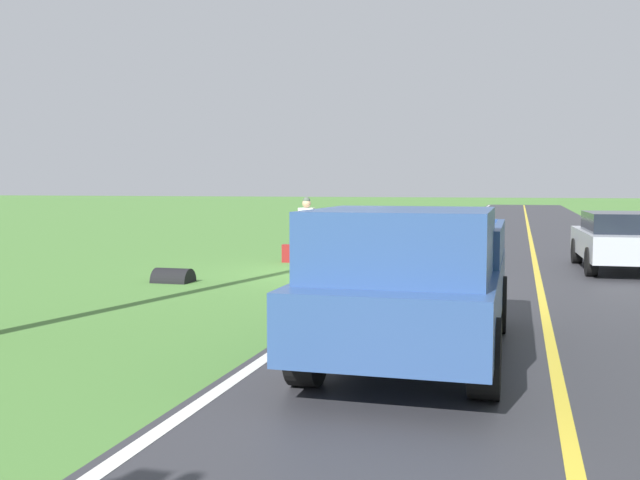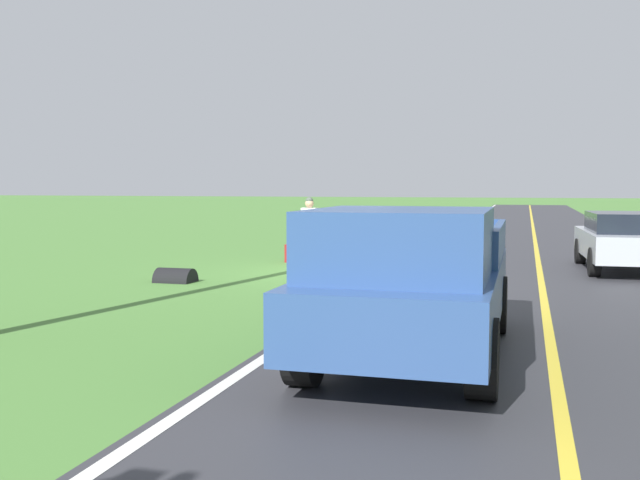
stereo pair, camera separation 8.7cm
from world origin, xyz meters
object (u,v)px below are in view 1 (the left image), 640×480
Objects in this scene: hitchhiker_walking at (307,226)px; pickup_truck_passing at (413,279)px; suitcase_carried at (291,253)px; sedan_near_oncoming at (621,239)px.

hitchhiker_walking is 10.84m from pickup_truck_passing.
suitcase_carried is 10.96m from pickup_truck_passing.
hitchhiker_walking is at bearing 2.16° from sedan_near_oncoming.
hitchhiker_walking reaches higher than suitcase_carried.
hitchhiker_walking reaches higher than sedan_near_oncoming.
suitcase_carried is at bearing 10.74° from hitchhiker_walking.
pickup_truck_passing reaches higher than suitcase_carried.
suitcase_carried is at bearing 2.61° from sedan_near_oncoming.
pickup_truck_passing reaches higher than hitchhiker_walking.
suitcase_carried is at bearing -64.78° from pickup_truck_passing.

